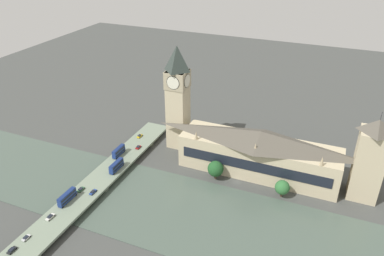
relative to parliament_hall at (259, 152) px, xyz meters
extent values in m
plane|color=#424442|center=(-14.38, 8.00, -13.19)|extent=(600.00, 600.00, 0.00)
cube|color=#47564C|center=(-48.63, 8.00, -13.04)|extent=(56.50, 360.00, 0.30)
cube|color=#C1B28E|center=(0.06, 0.00, -3.28)|extent=(22.87, 88.85, 19.81)
cube|color=black|center=(-11.53, 0.00, -2.29)|extent=(0.40, 81.74, 5.94)
pyramid|color=#514C42|center=(0.06, 0.00, 10.00)|extent=(22.42, 87.07, 6.76)
cone|color=tan|center=(-10.38, -33.76, 9.12)|extent=(2.20, 2.20, 5.00)
cone|color=tan|center=(-10.38, 0.00, 9.12)|extent=(2.20, 2.20, 5.00)
cone|color=tan|center=(-10.38, 33.76, 9.12)|extent=(2.20, 2.20, 5.00)
cube|color=#C1B28E|center=(10.31, 54.31, 12.01)|extent=(11.78, 11.78, 50.40)
cube|color=tan|center=(10.31, 54.31, 31.91)|extent=(12.49, 12.49, 10.60)
cylinder|color=black|center=(4.25, 54.31, 31.91)|extent=(0.50, 8.30, 8.30)
cylinder|color=silver|center=(4.13, 54.31, 31.91)|extent=(0.62, 7.68, 7.68)
cylinder|color=black|center=(16.38, 54.31, 31.91)|extent=(0.50, 8.30, 8.30)
cylinder|color=silver|center=(16.50, 54.31, 31.91)|extent=(0.62, 7.68, 7.68)
cylinder|color=black|center=(10.31, 48.25, 31.91)|extent=(8.30, 0.50, 8.30)
cylinder|color=silver|center=(10.31, 48.13, 31.91)|extent=(7.68, 0.62, 7.68)
cylinder|color=black|center=(10.31, 60.38, 31.91)|extent=(8.30, 0.50, 8.30)
cylinder|color=silver|center=(10.31, 60.50, 31.91)|extent=(7.68, 0.62, 7.68)
pyramid|color=#2D3833|center=(10.31, 54.31, 44.76)|extent=(12.02, 12.02, 15.11)
cube|color=#C1B28E|center=(0.06, -55.51, 5.97)|extent=(14.17, 14.17, 38.31)
pyramid|color=#514C42|center=(0.06, -55.51, 28.31)|extent=(14.17, 14.17, 6.38)
cylinder|color=#333338|center=(0.06, -55.51, 33.50)|extent=(0.30, 0.30, 4.00)
cube|color=#5D6A59|center=(-99.38, 76.03, -11.77)|extent=(3.00, 13.30, 2.83)
cube|color=#5D6A59|center=(-48.63, 76.03, -11.77)|extent=(3.00, 13.30, 2.83)
cube|color=#5D6A59|center=(2.12, 76.03, -11.77)|extent=(3.00, 13.30, 2.83)
cube|color=gray|center=(-48.63, 76.03, -9.76)|extent=(145.00, 15.65, 1.20)
cube|color=navy|center=(-67.22, 79.66, -7.75)|extent=(11.88, 2.41, 2.02)
cube|color=black|center=(-67.22, 79.66, -7.34)|extent=(10.69, 2.47, 0.89)
cube|color=navy|center=(-67.22, 79.66, -5.55)|extent=(11.64, 2.41, 2.37)
cube|color=black|center=(-67.22, 79.66, -5.43)|extent=(10.69, 2.47, 1.14)
cube|color=navy|center=(-67.22, 79.66, -4.28)|extent=(11.52, 2.29, 0.16)
cylinder|color=black|center=(-62.09, 78.56, -8.66)|extent=(1.01, 0.28, 1.01)
cylinder|color=black|center=(-62.09, 80.75, -8.66)|extent=(1.01, 0.28, 1.01)
cylinder|color=black|center=(-72.25, 78.56, -8.66)|extent=(1.01, 0.28, 1.01)
cylinder|color=black|center=(-72.25, 80.75, -8.66)|extent=(1.01, 0.28, 1.01)
cube|color=navy|center=(-34.25, 72.25, -7.73)|extent=(11.46, 2.56, 2.03)
cube|color=black|center=(-34.25, 72.25, -7.33)|extent=(10.31, 2.62, 0.89)
cube|color=navy|center=(-34.25, 72.25, -5.53)|extent=(11.23, 2.56, 2.38)
cube|color=black|center=(-34.25, 72.25, -5.41)|extent=(10.31, 2.62, 1.14)
cube|color=navy|center=(-34.25, 72.25, -4.26)|extent=(11.11, 2.43, 0.16)
cylinder|color=black|center=(-29.35, 71.08, -8.64)|extent=(1.03, 0.28, 1.03)
cylinder|color=black|center=(-29.35, 73.41, -8.64)|extent=(1.03, 0.28, 1.03)
cylinder|color=black|center=(-39.05, 71.08, -8.64)|extent=(1.03, 0.28, 1.03)
cylinder|color=black|center=(-39.05, 73.41, -8.64)|extent=(1.03, 0.28, 1.03)
cube|color=navy|center=(-20.71, 79.41, -7.72)|extent=(10.83, 2.41, 2.06)
cube|color=black|center=(-20.71, 79.41, -7.31)|extent=(9.75, 2.47, 0.91)
cube|color=navy|center=(-20.71, 79.41, -5.48)|extent=(10.62, 2.41, 2.42)
cube|color=black|center=(-20.71, 79.41, -5.36)|extent=(9.75, 2.47, 1.16)
cube|color=navy|center=(-20.71, 79.41, -4.20)|extent=(10.51, 2.29, 0.16)
cylinder|color=black|center=(-16.11, 78.32, -8.65)|extent=(1.03, 0.28, 1.03)
cylinder|color=black|center=(-16.11, 80.51, -8.65)|extent=(1.03, 0.28, 1.03)
cylinder|color=black|center=(-25.20, 78.32, -8.65)|extent=(1.03, 0.28, 1.03)
cylinder|color=black|center=(-25.20, 80.51, -8.65)|extent=(1.03, 0.28, 1.03)
cube|color=gold|center=(3.34, 78.98, -8.58)|extent=(4.69, 1.80, 0.71)
cube|color=black|center=(3.20, 78.98, -7.97)|extent=(2.44, 1.62, 0.51)
cylinder|color=black|center=(5.25, 78.17, -8.85)|extent=(0.62, 0.22, 0.62)
cylinder|color=black|center=(5.25, 79.79, -8.85)|extent=(0.62, 0.22, 0.62)
cylinder|color=black|center=(1.43, 78.17, -8.85)|extent=(0.62, 0.22, 0.62)
cylinder|color=black|center=(1.43, 79.79, -8.85)|extent=(0.62, 0.22, 0.62)
cube|color=navy|center=(-56.87, 72.03, -8.63)|extent=(4.54, 1.72, 0.57)
cube|color=black|center=(-57.00, 72.03, -8.14)|extent=(2.36, 1.55, 0.43)
cylinder|color=black|center=(-55.07, 71.26, -8.82)|extent=(0.68, 0.22, 0.68)
cylinder|color=black|center=(-55.07, 72.80, -8.82)|extent=(0.68, 0.22, 0.68)
cylinder|color=black|center=(-58.66, 71.26, -8.82)|extent=(0.68, 0.22, 0.68)
cylinder|color=black|center=(-58.66, 72.80, -8.82)|extent=(0.68, 0.22, 0.68)
cube|color=silver|center=(-80.31, 79.14, -8.56)|extent=(4.78, 1.86, 0.70)
cube|color=black|center=(-80.45, 79.14, -7.95)|extent=(2.48, 1.68, 0.53)
cylinder|color=black|center=(-78.41, 78.30, -8.81)|extent=(0.70, 0.22, 0.70)
cylinder|color=black|center=(-78.41, 79.98, -8.81)|extent=(0.70, 0.22, 0.70)
cylinder|color=black|center=(-82.21, 78.30, -8.81)|extent=(0.70, 0.22, 0.70)
cylinder|color=black|center=(-82.21, 79.98, -8.81)|extent=(0.70, 0.22, 0.70)
cube|color=maroon|center=(-9.17, 72.77, -8.61)|extent=(4.12, 1.89, 0.62)
cube|color=black|center=(-9.29, 72.77, -8.01)|extent=(2.14, 1.70, 0.57)
cylinder|color=black|center=(-7.58, 71.92, -8.83)|extent=(0.67, 0.22, 0.67)
cylinder|color=black|center=(-7.58, 73.63, -8.83)|extent=(0.67, 0.22, 0.67)
cylinder|color=black|center=(-10.76, 71.92, -8.83)|extent=(0.67, 0.22, 0.67)
cylinder|color=black|center=(-10.76, 73.63, -8.83)|extent=(0.67, 0.22, 0.67)
cube|color=#2D5638|center=(-57.58, 79.06, -8.60)|extent=(4.37, 1.89, 0.65)
cube|color=black|center=(-57.71, 79.06, -8.05)|extent=(2.27, 1.70, 0.45)
cylinder|color=black|center=(-55.85, 78.20, -8.83)|extent=(0.66, 0.22, 0.66)
cylinder|color=black|center=(-55.85, 79.91, -8.83)|extent=(0.66, 0.22, 0.66)
cylinder|color=black|center=(-59.31, 78.20, -8.83)|extent=(0.66, 0.22, 0.66)
cylinder|color=black|center=(-59.31, 79.91, -8.83)|extent=(0.66, 0.22, 0.66)
cube|color=black|center=(-102.75, 79.92, -8.61)|extent=(4.28, 1.84, 0.66)
cube|color=black|center=(-102.88, 79.92, -8.02)|extent=(2.22, 1.66, 0.53)
cylinder|color=black|center=(-101.04, 79.09, -8.86)|extent=(0.61, 0.22, 0.61)
cylinder|color=black|center=(-101.04, 80.75, -8.86)|extent=(0.61, 0.22, 0.61)
cylinder|color=black|center=(-104.47, 79.09, -8.86)|extent=(0.61, 0.22, 0.61)
cylinder|color=black|center=(-104.47, 80.75, -8.86)|extent=(0.61, 0.22, 0.61)
cube|color=silver|center=(-94.95, 79.69, -8.62)|extent=(4.01, 1.74, 0.61)
cube|color=black|center=(-95.07, 79.69, -8.10)|extent=(2.09, 1.57, 0.42)
cylinder|color=black|center=(-93.41, 78.91, -8.83)|extent=(0.67, 0.22, 0.67)
cylinder|color=black|center=(-93.41, 80.47, -8.83)|extent=(0.67, 0.22, 0.67)
cylinder|color=black|center=(-96.49, 78.91, -8.83)|extent=(0.67, 0.22, 0.67)
cylinder|color=black|center=(-96.49, 80.47, -8.83)|extent=(0.67, 0.22, 0.67)
cylinder|color=brown|center=(-17.38, -17.24, -11.79)|extent=(0.70, 0.70, 2.80)
sphere|color=#2D6633|center=(-17.38, -17.24, -7.13)|extent=(7.67, 7.67, 7.67)
cylinder|color=brown|center=(-15.78, 19.89, -11.69)|extent=(0.70, 0.70, 3.00)
sphere|color=#1E4C23|center=(-15.78, 19.89, -6.39)|extent=(8.92, 8.92, 8.92)
camera|label=1|loc=(-178.65, -34.21, 111.44)|focal=35.00mm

